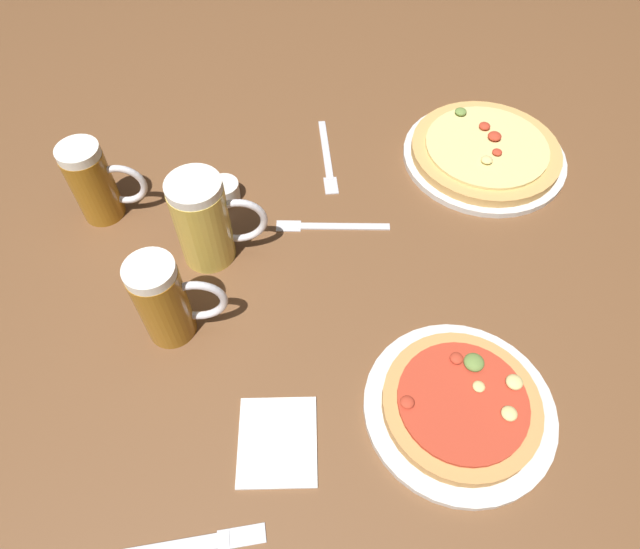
{
  "coord_description": "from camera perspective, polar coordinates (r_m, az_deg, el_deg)",
  "views": [
    {
      "loc": [
        -0.0,
        -0.53,
        0.75
      ],
      "look_at": [
        0.0,
        0.0,
        0.02
      ],
      "focal_mm": 30.91,
      "sensor_mm": 36.0,
      "label": 1
    }
  ],
  "objects": [
    {
      "name": "fork_left",
      "position": [
        0.99,
        1.17,
        5.07
      ],
      "size": [
        0.2,
        0.03,
        0.01
      ],
      "color": "silver",
      "rests_on": "ground_plane"
    },
    {
      "name": "beer_mug_pale",
      "position": [
        0.83,
        -15.53,
        -2.61
      ],
      "size": [
        0.13,
        0.07,
        0.16
      ],
      "color": "#9E6619",
      "rests_on": "ground_plane"
    },
    {
      "name": "knife_right",
      "position": [
        0.77,
        -14.34,
        -25.7
      ],
      "size": [
        0.22,
        0.05,
        0.01
      ],
      "color": "silver",
      "rests_on": "ground_plane"
    },
    {
      "name": "beer_mug_dark",
      "position": [
        0.91,
        -11.64,
        5.45
      ],
      "size": [
        0.15,
        0.09,
        0.17
      ],
      "color": "gold",
      "rests_on": "ground_plane"
    },
    {
      "name": "pizza_plate_far",
      "position": [
        1.15,
        16.85,
        12.02
      ],
      "size": [
        0.32,
        0.32,
        0.05
      ],
      "color": "silver",
      "rests_on": "ground_plane"
    },
    {
      "name": "ground_plane",
      "position": [
        0.93,
        0.0,
        -1.27
      ],
      "size": [
        2.4,
        2.4,
        0.03
      ],
      "primitive_type": "cube",
      "color": "brown"
    },
    {
      "name": "beer_mug_amber",
      "position": [
        1.03,
        -22.12,
        8.8
      ],
      "size": [
        0.13,
        0.07,
        0.15
      ],
      "color": "#9E6619",
      "rests_on": "ground_plane"
    },
    {
      "name": "fork_spare",
      "position": [
        1.12,
        0.88,
        12.04
      ],
      "size": [
        0.04,
        0.21,
        0.01
      ],
      "color": "silver",
      "rests_on": "ground_plane"
    },
    {
      "name": "napkin_folded",
      "position": [
        0.79,
        -4.21,
        -16.79
      ],
      "size": [
        0.11,
        0.13,
        0.01
      ],
      "primitive_type": "cube",
      "rotation": [
        0.0,
        0.0,
        0.02
      ],
      "color": "white",
      "rests_on": "ground_plane"
    },
    {
      "name": "pizza_plate_near",
      "position": [
        0.82,
        14.57,
        -13.0
      ],
      "size": [
        0.27,
        0.27,
        0.05
      ],
      "color": "silver",
      "rests_on": "ground_plane"
    },
    {
      "name": "ramekin_sauce",
      "position": [
        1.04,
        -9.73,
        8.53
      ],
      "size": [
        0.06,
        0.06,
        0.04
      ],
      "primitive_type": "cylinder",
      "color": "silver",
      "rests_on": "ground_plane"
    }
  ]
}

